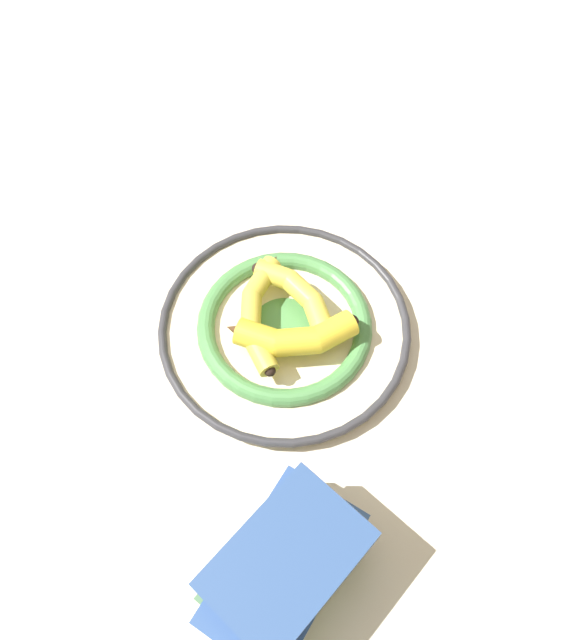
# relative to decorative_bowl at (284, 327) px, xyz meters

# --- Properties ---
(ground_plane) EXTENTS (2.80, 2.80, 0.00)m
(ground_plane) POSITION_rel_decorative_bowl_xyz_m (-0.01, 0.04, -0.02)
(ground_plane) COLOR beige
(decorative_bowl) EXTENTS (0.38, 0.38, 0.03)m
(decorative_bowl) POSITION_rel_decorative_bowl_xyz_m (0.00, 0.00, 0.00)
(decorative_bowl) COLOR beige
(decorative_bowl) RESTS_ON ground_plane
(banana_a) EXTENTS (0.17, 0.07, 0.03)m
(banana_a) POSITION_rel_decorative_bowl_xyz_m (0.01, -0.04, 0.03)
(banana_a) COLOR yellow
(banana_a) RESTS_ON decorative_bowl
(banana_b) EXTENTS (0.14, 0.17, 0.03)m
(banana_b) POSITION_rel_decorative_bowl_xyz_m (0.03, 0.02, 0.03)
(banana_b) COLOR gold
(banana_b) RESTS_ON decorative_bowl
(banana_c) EXTENTS (0.15, 0.15, 0.04)m
(banana_c) POSITION_rel_decorative_bowl_xyz_m (-0.03, 0.02, 0.04)
(banana_c) COLOR yellow
(banana_c) RESTS_ON decorative_bowl
(book_stack) EXTENTS (0.15, 0.22, 0.11)m
(book_stack) POSITION_rel_decorative_bowl_xyz_m (-0.23, 0.26, 0.04)
(book_stack) COLOR #4C754C
(book_stack) RESTS_ON ground_plane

